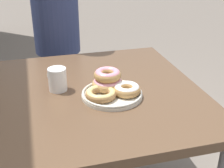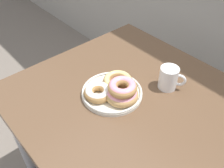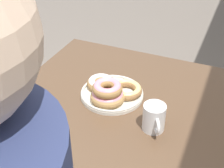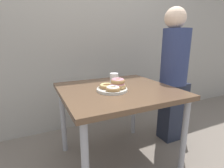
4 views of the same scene
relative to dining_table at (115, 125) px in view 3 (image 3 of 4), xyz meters
The scene contains 3 objects.
dining_table is the anchor object (origin of this frame).
donut_plate 0.14m from the dining_table, 143.39° to the right, with size 0.28×0.29×0.10m.
coffee_mug 0.22m from the dining_table, 73.50° to the left, with size 0.11×0.08×0.10m.
Camera 3 is at (0.89, 0.59, 1.52)m, focal length 50.00 mm.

